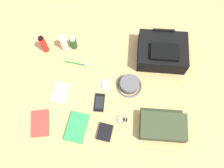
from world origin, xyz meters
TOP-DOWN VIEW (x-y plane):
  - ground_plane at (0.00, 0.00)m, footprint 2.64×2.02m
  - backpack at (0.34, 0.26)m, footprint 0.35×0.28m
  - toiletry_pouch at (0.34, -0.27)m, footprint 0.30×0.22m
  - bucket_hat at (0.12, 0.01)m, footprint 0.18×0.18m
  - sunscreen_spray at (-0.51, 0.26)m, footprint 0.05×0.05m
  - toothpaste_tube at (-0.37, 0.29)m, footprint 0.05×0.05m
  - shampoo_bottle at (-0.30, 0.30)m, footprint 0.05×0.05m
  - paperback_novel at (-0.46, -0.29)m, footprint 0.14×0.19m
  - travel_guidebook at (-0.21, -0.31)m, footprint 0.16×0.21m
  - cell_phone at (-0.08, -0.13)m, footprint 0.07×0.13m
  - media_player at (-0.05, 0.00)m, footprint 0.07×0.09m
  - wristwatch at (0.08, -0.24)m, footprint 0.07×0.06m
  - toothbrush at (-0.26, 0.16)m, footprint 0.17×0.04m
  - wallet at (-0.03, -0.33)m, footprint 0.11×0.12m
  - notepad at (-0.35, -0.08)m, footprint 0.13×0.16m

SIDE VIEW (x-z plane):
  - ground_plane at x=0.00m, z-range -0.02..0.00m
  - media_player at x=-0.05m, z-range 0.00..0.01m
  - wristwatch at x=0.08m, z-range 0.00..0.01m
  - cell_phone at x=-0.08m, z-range 0.00..0.01m
  - toothbrush at x=-0.26m, z-range 0.00..0.02m
  - notepad at x=-0.35m, z-range 0.00..0.02m
  - paperback_novel at x=-0.46m, z-range 0.00..0.02m
  - travel_guidebook at x=-0.21m, z-range 0.00..0.02m
  - wallet at x=-0.03m, z-range 0.00..0.02m
  - bucket_hat at x=0.12m, z-range 0.00..0.06m
  - toiletry_pouch at x=0.34m, z-range 0.00..0.08m
  - shampoo_bottle at x=-0.30m, z-range 0.00..0.11m
  - backpack at x=0.34m, z-range -0.01..0.15m
  - toothpaste_tube at x=-0.37m, z-range 0.00..0.15m
  - sunscreen_spray at x=-0.51m, z-range 0.00..0.16m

